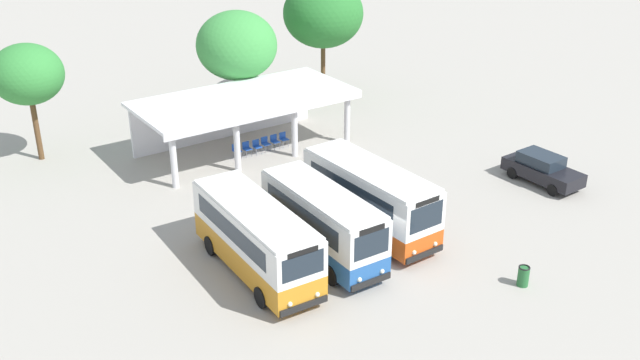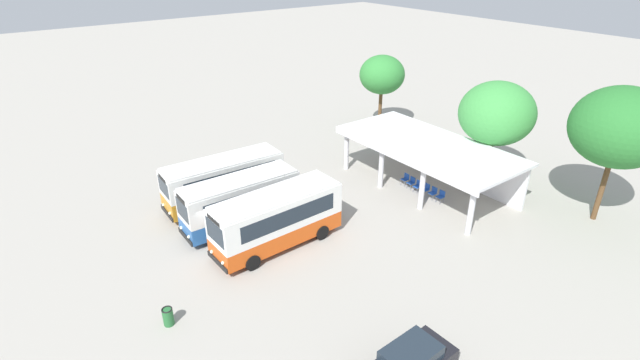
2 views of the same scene
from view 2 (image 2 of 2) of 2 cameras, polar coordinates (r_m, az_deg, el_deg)
name	(u,v)px [view 2 (image 2 of 2)]	position (r m, az deg, el deg)	size (l,w,h in m)	color
ground_plane	(224,245)	(28.04, -11.50, -7.71)	(180.00, 180.00, 0.00)	#A39E93
city_bus_nearest_orange	(224,180)	(31.50, -11.54, 0.05)	(2.59, 7.99, 3.16)	black
city_bus_second_in_row	(240,200)	(28.81, -9.58, -2.42)	(2.33, 7.31, 3.18)	black
city_bus_middle_cream	(277,218)	(26.64, -5.23, -4.54)	(2.55, 7.74, 3.32)	black
terminal_canopy	(433,151)	(33.80, 13.49, 3.41)	(12.71, 5.96, 3.40)	silver
waiting_chair_end_by_column	(406,178)	(34.36, 10.28, 0.22)	(0.45, 0.45, 0.86)	slate
waiting_chair_second_from_end	(412,182)	(33.93, 10.99, -0.21)	(0.45, 0.45, 0.86)	slate
waiting_chair_middle_seat	(418,185)	(33.52, 11.73, -0.63)	(0.45, 0.45, 0.86)	slate
waiting_chair_fourth_seat	(426,188)	(33.22, 12.67, -0.99)	(0.45, 0.45, 0.86)	slate
waiting_chair_fifth_seat	(433,192)	(32.86, 13.51, -1.41)	(0.45, 0.45, 0.86)	slate
waiting_chair_far_end_seat	(441,195)	(32.53, 14.39, -1.82)	(0.45, 0.45, 0.86)	slate
roadside_tree_behind_canopy	(497,113)	(34.77, 20.54, 7.53)	(5.14, 5.14, 7.36)	brown
roadside_tree_east_of_canopy	(620,127)	(32.31, 32.51, 5.38)	(5.55, 5.55, 8.49)	brown
roadside_tree_west_of_canopy	(382,75)	(43.33, 7.50, 12.47)	(4.03, 4.03, 6.84)	brown
litter_bin_apron	(168,316)	(23.31, -17.86, -15.39)	(0.49, 0.49, 0.90)	#266633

